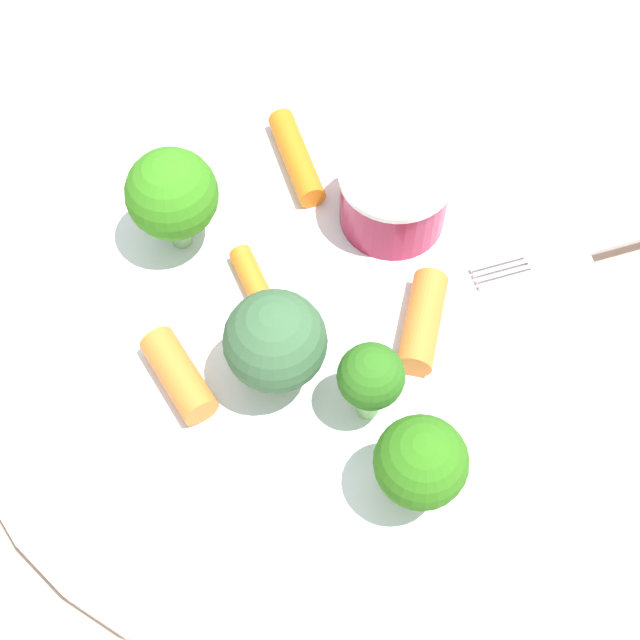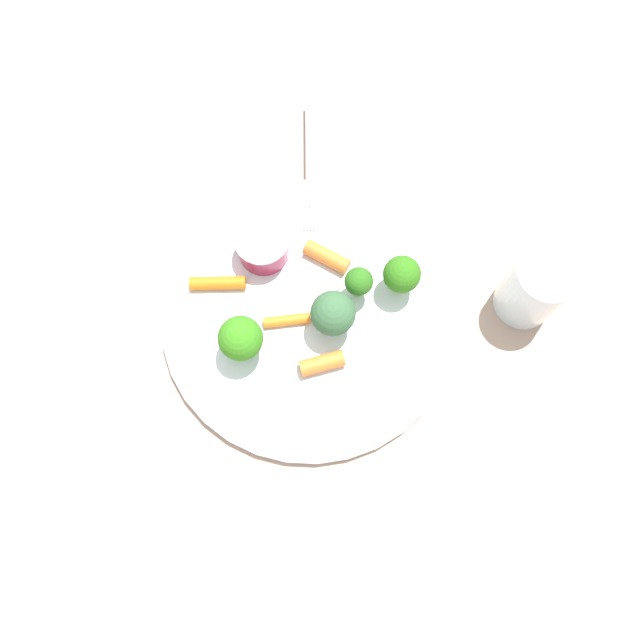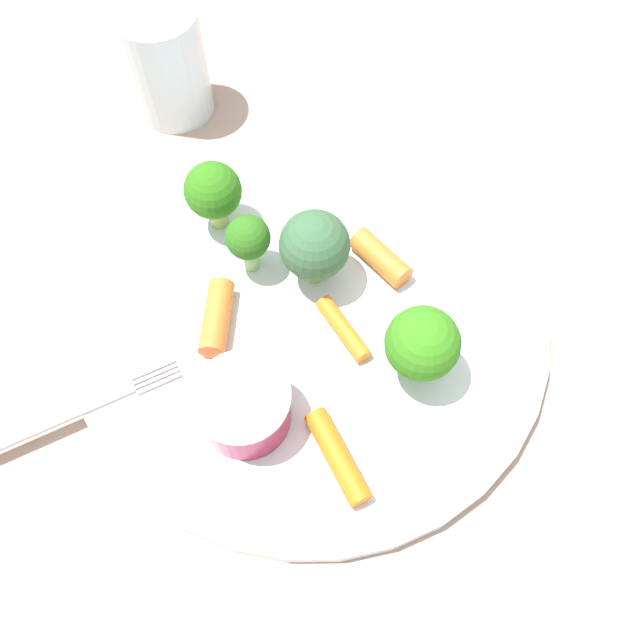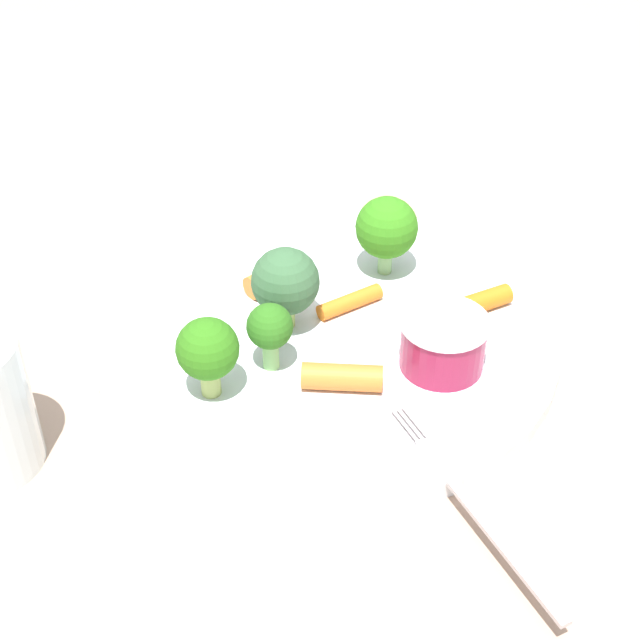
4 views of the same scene
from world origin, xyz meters
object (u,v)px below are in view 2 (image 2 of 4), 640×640
broccoli_floret_1 (359,282)px  carrot_stick_2 (287,320)px  drinking_glass (535,288)px  carrot_stick_3 (218,283)px  broccoli_floret_0 (402,275)px  broccoli_floret_3 (333,314)px  carrot_stick_0 (327,257)px  sauce_cup (263,246)px  plate (310,313)px  carrot_stick_1 (322,363)px  fork (309,166)px  broccoli_floret_2 (241,338)px

broccoli_floret_1 → carrot_stick_2: broccoli_floret_1 is taller
broccoli_floret_1 → drinking_glass: bearing=-61.4°
carrot_stick_3 → broccoli_floret_0: bearing=-59.6°
carrot_stick_2 → carrot_stick_3: (-0.00, 0.08, 0.00)m
broccoli_floret_3 → carrot_stick_0: 0.08m
carrot_stick_2 → carrot_stick_3: carrot_stick_3 is taller
sauce_cup → broccoli_floret_3: broccoli_floret_3 is taller
plate → carrot_stick_3: bearing=104.1°
broccoli_floret_0 → drinking_glass: size_ratio=0.63×
carrot_stick_1 → fork: 0.23m
carrot_stick_1 → carrot_stick_3: carrot_stick_1 is taller
carrot_stick_1 → sauce_cup: bearing=57.3°
carrot_stick_1 → fork: (0.19, 0.13, -0.01)m
carrot_stick_1 → drinking_glass: size_ratio=0.52×
carrot_stick_1 → carrot_stick_2: 0.06m
sauce_cup → fork: size_ratio=0.39×
broccoli_floret_0 → carrot_stick_3: (-0.09, 0.16, -0.03)m
broccoli_floret_1 → broccoli_floret_3: 0.04m
broccoli_floret_1 → broccoli_floret_2: bearing=148.5°
broccoli_floret_2 → carrot_stick_2: bearing=-25.6°
broccoli_floret_0 → drinking_glass: 0.13m
broccoli_floret_0 → fork: 0.17m
broccoli_floret_2 → carrot_stick_2: size_ratio=1.24×
broccoli_floret_1 → broccoli_floret_3: bearing=174.0°
carrot_stick_1 → carrot_stick_2: carrot_stick_1 is taller
broccoli_floret_3 → plate: bearing=88.1°
fork → sauce_cup: bearing=-173.3°
plate → drinking_glass: size_ratio=3.59×
carrot_stick_2 → fork: size_ratio=0.33×
broccoli_floret_3 → carrot_stick_2: broccoli_floret_3 is taller
sauce_cup → carrot_stick_2: bearing=-130.7°
broccoli_floret_2 → broccoli_floret_3: bearing=-43.4°
plate → carrot_stick_0: size_ratio=6.19×
broccoli_floret_2 → carrot_stick_0: bearing=-9.7°
broccoli_floret_1 → fork: size_ratio=0.33×
fork → carrot_stick_3: bearing=177.4°
carrot_stick_3 → plate: bearing=-75.9°
broccoli_floret_0 → fork: bearing=64.1°
plate → sauce_cup: bearing=67.5°
sauce_cup → broccoli_floret_0: 0.15m
broccoli_floret_1 → broccoli_floret_0: bearing=-50.5°
drinking_glass → broccoli_floret_0: bearing=115.1°
carrot_stick_3 → broccoli_floret_2: bearing=-125.4°
plate → fork: bearing=31.5°
broccoli_floret_0 → broccoli_floret_2: broccoli_floret_2 is taller
broccoli_floret_0 → carrot_stick_1: size_ratio=1.22×
broccoli_floret_0 → carrot_stick_0: 0.08m
carrot_stick_2 → drinking_glass: (0.15, -0.20, 0.03)m
carrot_stick_0 → fork: bearing=40.7°
broccoli_floret_0 → carrot_stick_3: broccoli_floret_0 is taller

